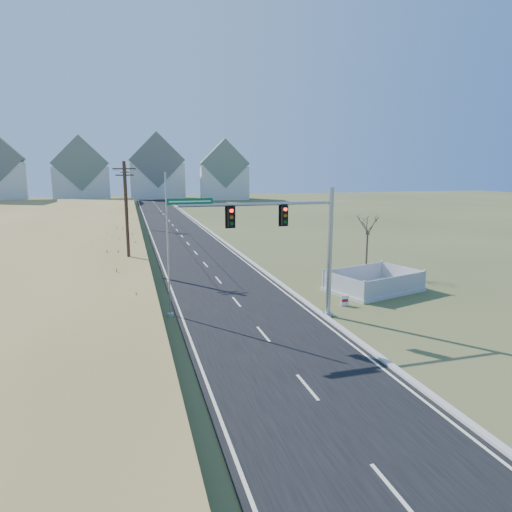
{
  "coord_description": "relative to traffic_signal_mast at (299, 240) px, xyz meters",
  "views": [
    {
      "loc": [
        -6.34,
        -23.26,
        8.37
      ],
      "look_at": [
        0.68,
        1.8,
        3.4
      ],
      "focal_mm": 32.0,
      "sensor_mm": 36.0,
      "label": 1
    }
  ],
  "objects": [
    {
      "name": "condo_nnw",
      "position": [
        -20.62,
        108.04,
        2.41
      ],
      "size": [
        14.93,
        11.17,
        17.03
      ],
      "rotation": [
        0.0,
        0.0,
        0.07
      ],
      "color": "silver",
      "rests_on": "ground"
    },
    {
      "name": "curb",
      "position": [
        1.53,
        50.04,
        -4.44
      ],
      "size": [
        0.3,
        180.0,
        0.18
      ],
      "primitive_type": "cube",
      "color": "#B2AFA8",
      "rests_on": "ground"
    },
    {
      "name": "road",
      "position": [
        -2.62,
        50.04,
        -4.5
      ],
      "size": [
        8.0,
        180.0,
        0.06
      ],
      "primitive_type": "cube",
      "color": "black",
      "rests_on": "ground"
    },
    {
      "name": "condo_n",
      "position": [
        -0.62,
        112.04,
        3.08
      ],
      "size": [
        15.27,
        10.2,
        18.54
      ],
      "color": "silver",
      "rests_on": "ground"
    },
    {
      "name": "bare_tree",
      "position": [
        9.46,
        9.29,
        -0.44
      ],
      "size": [
        1.92,
        1.92,
        5.08
      ],
      "color": "#4C3F33",
      "rests_on": "ground"
    },
    {
      "name": "ground",
      "position": [
        -2.62,
        0.04,
        -4.53
      ],
      "size": [
        260.0,
        260.0,
        0.0
      ],
      "primitive_type": "plane",
      "color": "#424D25",
      "rests_on": "ground"
    },
    {
      "name": "fence_enclosure",
      "position": [
        7.32,
        4.37,
        -4.25
      ],
      "size": [
        7.09,
        5.78,
        1.4
      ],
      "rotation": [
        0.0,
        0.0,
        0.29
      ],
      "color": "#B7B5AD",
      "rests_on": "ground"
    },
    {
      "name": "utility_pole_far",
      "position": [
        -9.12,
        75.04,
        0.16
      ],
      "size": [
        1.8,
        0.26,
        9.0
      ],
      "color": "#422D1E",
      "rests_on": "ground"
    },
    {
      "name": "utility_pole_near",
      "position": [
        -9.12,
        15.04,
        0.16
      ],
      "size": [
        1.8,
        0.26,
        9.0
      ],
      "color": "#422D1E",
      "rests_on": "ground"
    },
    {
      "name": "condo_ne",
      "position": [
        17.38,
        104.04,
        2.31
      ],
      "size": [
        14.12,
        10.51,
        16.52
      ],
      "rotation": [
        0.0,
        0.0,
        -0.1
      ],
      "color": "silver",
      "rests_on": "ground"
    },
    {
      "name": "open_sign",
      "position": [
        3.74,
        1.6,
        -4.19
      ],
      "size": [
        0.51,
        0.07,
        0.63
      ],
      "rotation": [
        0.0,
        0.0,
        -0.01
      ],
      "color": "white",
      "rests_on": "ground"
    },
    {
      "name": "utility_pole_mid",
      "position": [
        -9.12,
        45.04,
        0.16
      ],
      "size": [
        1.8,
        0.26,
        9.0
      ],
      "color": "#422D1E",
      "rests_on": "ground"
    },
    {
      "name": "traffic_signal_mast",
      "position": [
        0.0,
        0.0,
        0.0
      ],
      "size": [
        9.3,
        0.63,
        7.4
      ],
      "rotation": [
        0.0,
        0.0,
        0.01
      ],
      "color": "#9EA0A5",
      "rests_on": "ground"
    },
    {
      "name": "flagpole",
      "position": [
        -6.92,
        2.49,
        -1.24
      ],
      "size": [
        0.37,
        0.37,
        8.22
      ],
      "color": "#B7B5AD",
      "rests_on": "ground"
    }
  ]
}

